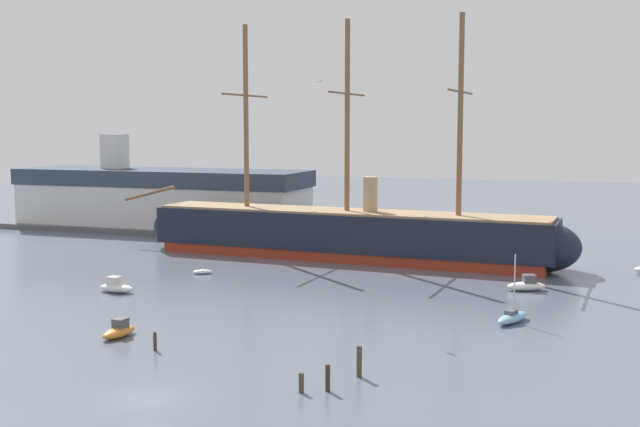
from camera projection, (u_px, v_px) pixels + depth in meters
name	position (u px, v px, depth m)	size (l,w,h in m)	color
ground_plane	(146.00, 399.00, 45.82)	(400.00, 400.00, 0.00)	slate
tall_ship	(347.00, 233.00, 93.97)	(58.60, 13.11, 28.17)	maroon
motorboat_foreground_left	(119.00, 331.00, 59.17)	(1.76, 3.45, 1.39)	orange
motorboat_mid_left	(116.00, 287.00, 75.10)	(3.70, 1.67, 1.53)	silver
sailboat_mid_right	(512.00, 317.00, 63.49)	(2.76, 4.43, 5.54)	#7FB2D6
dinghy_alongside_bow	(203.00, 272.00, 84.55)	(2.24, 1.77, 0.49)	silver
motorboat_alongside_stern	(527.00, 285.00, 75.93)	(4.04, 2.89, 1.57)	silver
dinghy_distant_centre	(409.00, 242.00, 106.19)	(2.00, 2.57, 0.56)	#236670
mooring_piling_nearest	(301.00, 383.00, 46.77)	(0.31, 0.31, 1.21)	#4C3D2D
mooring_piling_left_pair	(155.00, 341.00, 55.59)	(0.25, 0.25, 1.33)	#423323
mooring_piling_right_pair	(359.00, 362.00, 49.65)	(0.35, 0.35, 2.02)	#4C3D2D
mooring_piling_midwater	(328.00, 378.00, 47.00)	(0.29, 0.29, 1.63)	#382B1E
dockside_warehouse_left	(161.00, 200.00, 120.56)	(49.30, 14.69, 14.58)	#565659
seagull_in_flight	(319.00, 81.00, 69.08)	(0.91, 0.88, 0.13)	silver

